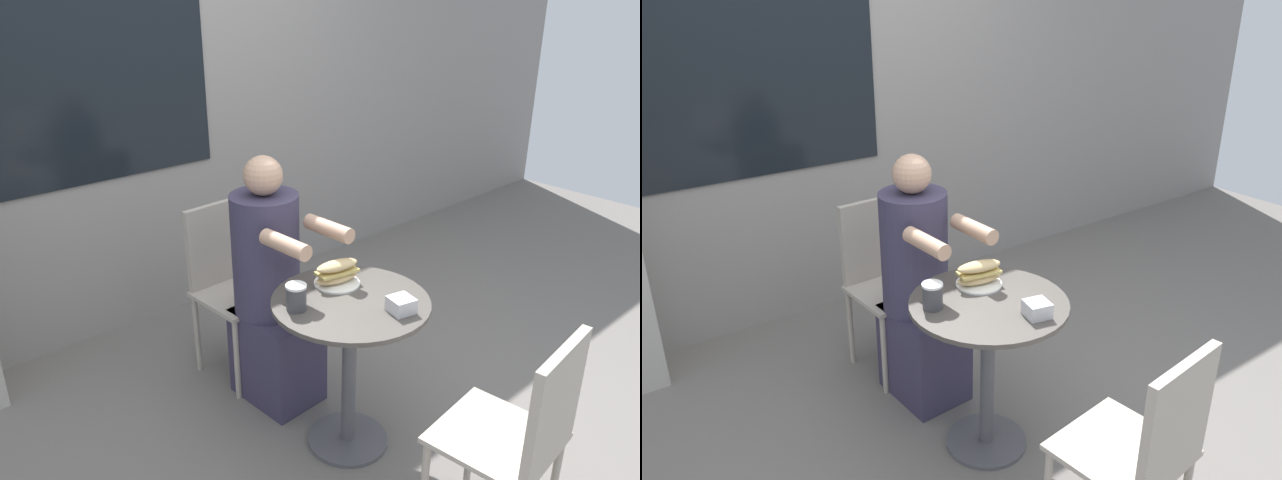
{
  "view_description": "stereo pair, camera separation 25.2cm",
  "coord_description": "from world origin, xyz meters",
  "views": [
    {
      "loc": [
        -1.54,
        -1.55,
        1.89
      ],
      "look_at": [
        0.0,
        0.18,
        0.9
      ],
      "focal_mm": 35.0,
      "sensor_mm": 36.0,
      "label": 1
    },
    {
      "loc": [
        -1.35,
        -1.7,
        1.89
      ],
      "look_at": [
        0.0,
        0.18,
        0.9
      ],
      "focal_mm": 35.0,
      "sensor_mm": 36.0,
      "label": 2
    }
  ],
  "objects": [
    {
      "name": "seated_diner",
      "position": [
        -0.02,
        0.49,
        0.52
      ],
      "size": [
        0.33,
        0.56,
        1.19
      ],
      "rotation": [
        0.0,
        0.0,
        3.19
      ],
      "color": "#38334C",
      "rests_on": "ground_plane"
    },
    {
      "name": "diner_chair",
      "position": [
        -0.03,
        0.83,
        0.52
      ],
      "size": [
        0.4,
        0.4,
        0.87
      ],
      "rotation": [
        0.0,
        0.0,
        3.19
      ],
      "color": "#ADA393",
      "rests_on": "ground_plane"
    },
    {
      "name": "empty_chair_across",
      "position": [
        0.04,
        -0.78,
        0.52
      ],
      "size": [
        0.42,
        0.42,
        0.87
      ],
      "rotation": [
        0.0,
        0.0,
        0.11
      ],
      "color": "#ADA393",
      "rests_on": "ground_plane"
    },
    {
      "name": "ground_plane",
      "position": [
        0.0,
        0.0,
        0.0
      ],
      "size": [
        8.0,
        8.0,
        0.0
      ],
      "primitive_type": "plane",
      "color": "slate"
    },
    {
      "name": "drink_cup",
      "position": [
        -0.21,
        0.08,
        0.76
      ],
      "size": [
        0.08,
        0.08,
        0.1
      ],
      "color": "#424247",
      "rests_on": "cafe_table"
    },
    {
      "name": "cafe_table",
      "position": [
        0.0,
        0.0,
        0.51
      ],
      "size": [
        0.64,
        0.64,
        0.7
      ],
      "color": "#47423D",
      "rests_on": "ground_plane"
    },
    {
      "name": "napkin_box",
      "position": [
        0.08,
        -0.2,
        0.73
      ],
      "size": [
        0.11,
        0.11,
        0.06
      ],
      "rotation": [
        0.0,
        0.0,
        -0.22
      ],
      "color": "silver",
      "rests_on": "cafe_table"
    },
    {
      "name": "sandwich_on_plate",
      "position": [
        0.05,
        0.14,
        0.75
      ],
      "size": [
        0.2,
        0.19,
        0.11
      ],
      "rotation": [
        0.0,
        0.0,
        -0.18
      ],
      "color": "white",
      "rests_on": "cafe_table"
    },
    {
      "name": "storefront_wall",
      "position": [
        -0.0,
        1.61,
        1.4
      ],
      "size": [
        8.0,
        0.09,
        2.8
      ],
      "color": "gray",
      "rests_on": "ground_plane"
    }
  ]
}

